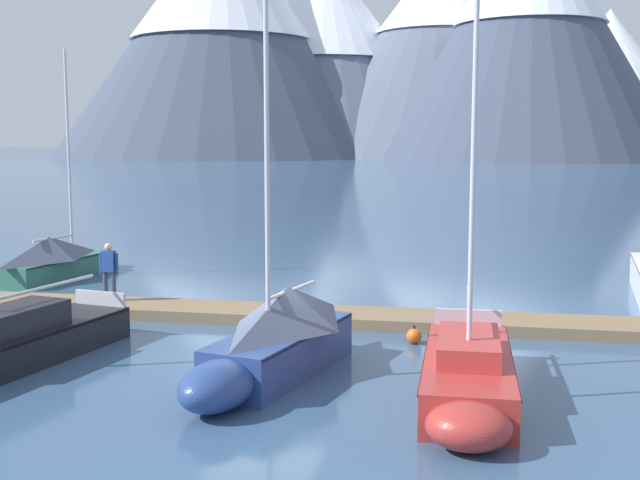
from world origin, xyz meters
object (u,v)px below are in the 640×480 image
at_px(sailboat_nearest_berth, 59,258).
at_px(sailboat_mid_dock_starboard, 468,374).
at_px(sailboat_mid_dock_port, 275,337).
at_px(mooring_buoy_channel_marker, 414,336).
at_px(person_on_dock, 109,268).

xyz_separation_m(sailboat_nearest_berth, sailboat_mid_dock_starboard, (14.80, -10.58, -0.22)).
height_order(sailboat_mid_dock_port, sailboat_mid_dock_starboard, sailboat_mid_dock_port).
distance_m(sailboat_nearest_berth, sailboat_mid_dock_starboard, 18.19).
bearing_deg(sailboat_mid_dock_starboard, mooring_buoy_channel_marker, 109.30).
xyz_separation_m(sailboat_mid_dock_port, person_on_dock, (-6.49, 5.33, 0.39)).
relative_size(sailboat_nearest_berth, person_on_dock, 4.81).
height_order(sailboat_mid_dock_starboard, mooring_buoy_channel_marker, sailboat_mid_dock_starboard).
bearing_deg(sailboat_mid_dock_port, person_on_dock, 140.62).
bearing_deg(person_on_dock, mooring_buoy_channel_marker, -11.66).
height_order(sailboat_nearest_berth, sailboat_mid_dock_port, sailboat_mid_dock_port).
bearing_deg(sailboat_nearest_berth, person_on_dock, -46.77).
height_order(person_on_dock, mooring_buoy_channel_marker, person_on_dock).
relative_size(sailboat_nearest_berth, mooring_buoy_channel_marker, 17.71).
bearing_deg(sailboat_mid_dock_starboard, sailboat_nearest_berth, 144.45).
bearing_deg(sailboat_mid_dock_port, sailboat_nearest_berth, 137.46).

